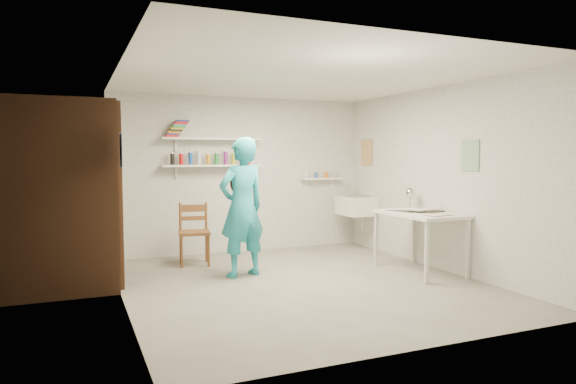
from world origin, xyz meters
name	(u,v)px	position (x,y,z in m)	size (l,w,h in m)	color
floor	(301,284)	(0.00, 0.00, -0.01)	(4.00, 4.50, 0.02)	slate
ceiling	(302,76)	(0.00, 0.00, 2.41)	(4.00, 4.50, 0.02)	silver
wall_back	(242,175)	(0.00, 2.26, 1.20)	(4.00, 0.02, 2.40)	silver
wall_front	(426,195)	(0.00, -2.26, 1.20)	(4.00, 0.02, 2.40)	silver
wall_left	(120,185)	(-2.01, 0.00, 1.20)	(0.02, 4.50, 2.40)	silver
wall_right	(441,178)	(2.01, 0.00, 1.20)	(0.02, 4.50, 2.40)	silver
doorway_recess	(114,197)	(-1.99, 1.05, 1.00)	(0.02, 0.90, 2.00)	black
corridor_box	(49,195)	(-2.70, 1.05, 1.05)	(1.40, 1.50, 2.10)	brown
door_lintel	(114,109)	(-1.97, 1.05, 2.05)	(0.06, 1.05, 0.10)	brown
door_jamb_near	(120,200)	(-1.97, 0.55, 1.00)	(0.06, 0.10, 2.00)	brown
door_jamb_far	(113,194)	(-1.97, 1.55, 1.00)	(0.06, 0.10, 2.00)	brown
shelf_lower	(212,166)	(-0.50, 2.13, 1.35)	(1.50, 0.22, 0.03)	white
shelf_upper	(212,139)	(-0.50, 2.13, 1.75)	(1.50, 0.22, 0.03)	white
ledge_shelf	(321,179)	(1.35, 2.17, 1.12)	(0.70, 0.14, 0.03)	white
poster_left	(121,150)	(-1.99, 0.05, 1.55)	(0.01, 0.28, 0.36)	#334C7F
poster_right_a	(367,153)	(1.99, 1.80, 1.55)	(0.01, 0.34, 0.42)	#995933
poster_right_b	(470,155)	(1.99, -0.55, 1.50)	(0.01, 0.30, 0.38)	#3F724C
belfast_sink	(357,206)	(1.75, 1.70, 0.70)	(0.48, 0.60, 0.30)	white
man	(242,207)	(-0.53, 0.61, 0.86)	(0.63, 0.41, 1.72)	#24A2B6
wall_clock	(241,183)	(-0.47, 0.82, 1.15)	(0.31, 0.31, 0.04)	beige
wooden_chair	(194,233)	(-0.93, 1.50, 0.45)	(0.42, 0.40, 0.89)	brown
work_table	(419,242)	(1.64, -0.06, 0.39)	(0.69, 1.16, 0.77)	silver
desk_lamp	(410,193)	(1.83, 0.40, 0.99)	(0.14, 0.14, 0.14)	silver
spray_cans	(212,159)	(-0.50, 2.13, 1.45)	(1.32, 0.06, 0.17)	black
book_stack	(177,129)	(-1.02, 2.13, 1.89)	(0.34, 0.14, 0.25)	red
ledge_pots	(321,175)	(1.35, 2.17, 1.18)	(0.48, 0.07, 0.09)	silver
papers	(420,211)	(1.64, -0.06, 0.79)	(0.30, 0.22, 0.03)	silver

